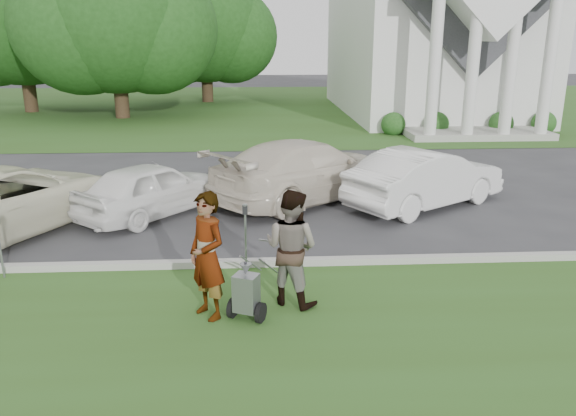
{
  "coord_description": "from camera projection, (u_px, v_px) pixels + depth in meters",
  "views": [
    {
      "loc": [
        -0.7,
        -9.38,
        4.16
      ],
      "look_at": [
        -0.17,
        0.0,
        1.33
      ],
      "focal_mm": 35.0,
      "sensor_mm": 36.0,
      "label": 1
    }
  ],
  "objects": [
    {
      "name": "tree_left",
      "position": [
        115.0,
        20.0,
        29.31
      ],
      "size": [
        10.63,
        8.4,
        9.71
      ],
      "color": "#332316",
      "rests_on": "ground"
    },
    {
      "name": "grass_strip",
      "position": [
        314.0,
        370.0,
        7.33
      ],
      "size": [
        80.0,
        7.0,
        0.01
      ],
      "primitive_type": "cube",
      "color": "#31521C",
      "rests_on": "ground"
    },
    {
      "name": "striping_cart",
      "position": [
        247.0,
        294.0,
        8.56
      ],
      "size": [
        0.84,
        1.16,
        1.01
      ],
      "rotation": [
        0.0,
        0.0,
        -0.42
      ],
      "color": "black",
      "rests_on": "ground"
    },
    {
      "name": "parking_meter_near",
      "position": [
        245.0,
        230.0,
        10.23
      ],
      "size": [
        0.09,
        0.09,
        1.31
      ],
      "color": "gray",
      "rests_on": "ground"
    },
    {
      "name": "car_c",
      "position": [
        306.0,
        170.0,
        14.93
      ],
      "size": [
        5.77,
        5.29,
        1.62
      ],
      "primitive_type": "imported",
      "rotation": [
        0.0,
        0.0,
        2.25
      ],
      "color": "beige",
      "rests_on": "ground"
    },
    {
      "name": "church",
      "position": [
        429.0,
        5.0,
        31.06
      ],
      "size": [
        9.19,
        19.0,
        24.1
      ],
      "color": "white",
      "rests_on": "ground"
    },
    {
      "name": "tree_far",
      "position": [
        19.0,
        11.0,
        31.68
      ],
      "size": [
        11.64,
        9.2,
        10.73
      ],
      "color": "#332316",
      "rests_on": "ground"
    },
    {
      "name": "car_b",
      "position": [
        153.0,
        189.0,
        13.63
      ],
      "size": [
        3.73,
        4.05,
        1.34
      ],
      "primitive_type": "imported",
      "rotation": [
        0.0,
        0.0,
        2.45
      ],
      "color": "white",
      "rests_on": "ground"
    },
    {
      "name": "person_right",
      "position": [
        291.0,
        248.0,
        8.96
      ],
      "size": [
        1.17,
        1.11,
        1.91
      ],
      "primitive_type": "imported",
      "rotation": [
        0.0,
        0.0,
        2.56
      ],
      "color": "#999999",
      "rests_on": "ground"
    },
    {
      "name": "tree_back",
      "position": [
        205.0,
        30.0,
        37.28
      ],
      "size": [
        9.61,
        7.6,
        8.89
      ],
      "color": "#332316",
      "rests_on": "ground"
    },
    {
      "name": "person_left",
      "position": [
        207.0,
        257.0,
        8.49
      ],
      "size": [
        0.83,
        0.86,
        2.0
      ],
      "primitive_type": "imported",
      "rotation": [
        0.0,
        0.0,
        -0.87
      ],
      "color": "#999999",
      "rests_on": "ground"
    },
    {
      "name": "car_a",
      "position": [
        8.0,
        199.0,
        12.48
      ],
      "size": [
        4.74,
        5.99,
        1.51
      ],
      "primitive_type": "imported",
      "rotation": [
        0.0,
        0.0,
        2.66
      ],
      "color": "#E9E6C6",
      "rests_on": "ground"
    },
    {
      "name": "church_lawn",
      "position": [
        267.0,
        106.0,
        36.01
      ],
      "size": [
        80.0,
        30.0,
        0.01
      ],
      "primitive_type": "cube",
      "color": "#31521C",
      "rests_on": "ground"
    },
    {
      "name": "curb",
      "position": [
        295.0,
        262.0,
        10.71
      ],
      "size": [
        80.0,
        0.18,
        0.15
      ],
      "primitive_type": "cube",
      "color": "#9E9E93",
      "rests_on": "ground"
    },
    {
      "name": "ground",
      "position": [
        297.0,
        277.0,
        10.2
      ],
      "size": [
        120.0,
        120.0,
        0.0
      ],
      "primitive_type": "plane",
      "color": "#333335",
      "rests_on": "ground"
    },
    {
      "name": "car_d",
      "position": [
        426.0,
        178.0,
        14.35
      ],
      "size": [
        4.67,
        3.81,
        1.5
      ],
      "primitive_type": "imported",
      "rotation": [
        0.0,
        0.0,
        2.15
      ],
      "color": "silver",
      "rests_on": "ground"
    }
  ]
}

